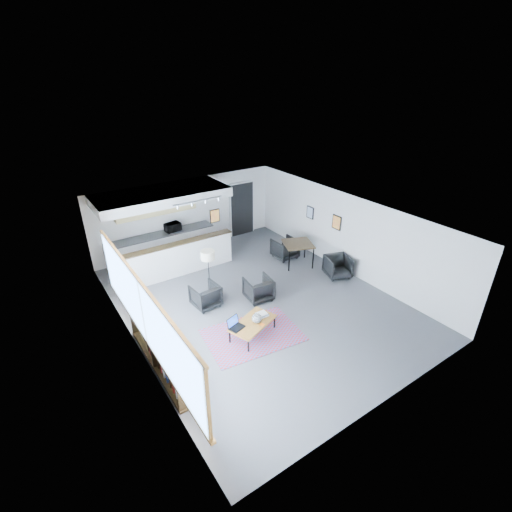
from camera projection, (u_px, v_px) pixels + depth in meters
room at (256, 261)px, 10.23m from camera, size 7.02×9.02×2.62m
window at (143, 314)px, 7.77m from camera, size 0.10×5.95×1.66m
console at (160, 357)px, 8.25m from camera, size 0.35×3.00×0.80m
kitchenette at (164, 226)px, 12.34m from camera, size 4.20×1.96×2.60m
doorway at (242, 209)px, 14.75m from camera, size 1.10×0.12×2.15m
track_light at (198, 202)px, 11.01m from camera, size 1.60×0.07×0.15m
wall_art_lower at (337, 222)px, 12.15m from camera, size 0.03×0.38×0.48m
wall_art_upper at (310, 212)px, 13.13m from camera, size 0.03×0.34×0.44m
kilim_rug at (253, 335)px, 9.43m from camera, size 2.55×1.90×0.01m
coffee_table at (253, 323)px, 9.26m from camera, size 1.38×1.05×0.40m
laptop at (235, 324)px, 9.05m from camera, size 0.44×0.40×0.27m
ceramic_pot at (257, 318)px, 9.19m from camera, size 0.25×0.25×0.25m
book_stack at (262, 314)px, 9.47m from camera, size 0.32×0.26×0.10m
coaster at (262, 325)px, 9.16m from camera, size 0.13×0.13×0.01m
armchair_left at (205, 295)px, 10.44m from camera, size 0.77×0.72×0.73m
armchair_right at (258, 288)px, 10.75m from camera, size 0.80×0.76×0.75m
floor_lamp at (208, 257)px, 10.66m from camera, size 0.53×0.53×1.41m
dining_table at (298, 245)px, 12.54m from camera, size 1.22×1.22×0.79m
dining_chair_near at (338, 267)px, 11.97m from camera, size 0.79×0.76×0.65m
dining_chair_far at (285, 249)px, 13.16m from camera, size 0.66×0.61×0.67m
microwave at (173, 226)px, 13.02m from camera, size 0.57×0.37×0.36m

